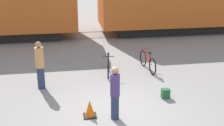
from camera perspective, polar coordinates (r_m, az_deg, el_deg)
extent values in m
plane|color=gray|center=(9.94, 0.94, -9.08)|extent=(80.00, 80.00, 0.00)
cube|color=black|center=(20.53, 15.04, 6.46)|extent=(10.18, 2.14, 0.55)
cube|color=#4C4238|center=(18.22, -3.99, 4.56)|extent=(37.63, 0.07, 0.01)
cube|color=#4C4238|center=(19.60, -4.39, 5.65)|extent=(37.63, 0.07, 0.01)
torus|color=black|center=(13.75, 5.71, 0.88)|extent=(0.13, 0.71, 0.71)
torus|color=black|center=(12.81, 7.42, -0.65)|extent=(0.13, 0.71, 0.71)
cylinder|color=#A31E23|center=(13.22, 6.56, 0.89)|extent=(0.14, 0.95, 0.04)
cylinder|color=#A31E23|center=(13.27, 6.54, 0.28)|extent=(0.13, 0.87, 0.04)
cylinder|color=#A31E23|center=(13.01, 6.89, 1.25)|extent=(0.04, 0.04, 0.30)
cube|color=black|center=(12.96, 6.92, 1.87)|extent=(0.10, 0.21, 0.05)
cylinder|color=#A31E23|center=(13.43, 6.12, 1.96)|extent=(0.04, 0.04, 0.33)
cylinder|color=#A31E23|center=(13.38, 6.15, 2.63)|extent=(0.46, 0.08, 0.03)
torus|color=black|center=(12.39, -0.71, -1.27)|extent=(0.16, 0.69, 0.69)
torus|color=black|center=(13.31, -0.66, 0.27)|extent=(0.16, 0.69, 0.69)
cylinder|color=black|center=(12.79, -0.68, 0.26)|extent=(0.17, 0.87, 0.04)
cylinder|color=black|center=(12.84, -0.68, -0.34)|extent=(0.16, 0.79, 0.04)
cylinder|color=black|center=(12.91, -0.68, 1.12)|extent=(0.04, 0.04, 0.29)
cube|color=black|center=(12.86, -0.68, 1.72)|extent=(0.11, 0.21, 0.05)
cylinder|color=black|center=(12.48, -0.70, 0.53)|extent=(0.04, 0.04, 0.32)
cylinder|color=black|center=(12.43, -0.70, 1.22)|extent=(0.46, 0.11, 0.03)
cylinder|color=#283351|center=(11.75, -12.86, -2.65)|extent=(0.27, 0.27, 0.82)
cylinder|color=tan|center=(11.48, -13.16, 0.97)|extent=(0.32, 0.32, 0.75)
sphere|color=#A37556|center=(11.33, -13.35, 3.30)|extent=(0.22, 0.22, 0.22)
cylinder|color=#283351|center=(9.45, 0.54, -8.12)|extent=(0.24, 0.24, 0.75)
cylinder|color=#473370|center=(9.13, 0.55, -4.08)|extent=(0.29, 0.29, 0.71)
sphere|color=#A37556|center=(8.96, 0.56, -1.37)|extent=(0.22, 0.22, 0.22)
cube|color=#235633|center=(10.96, 9.76, -5.51)|extent=(0.28, 0.20, 0.34)
cube|color=black|center=(9.77, -4.06, -9.61)|extent=(0.40, 0.40, 0.03)
cone|color=orange|center=(9.64, -4.10, -8.26)|extent=(0.32, 0.32, 0.55)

